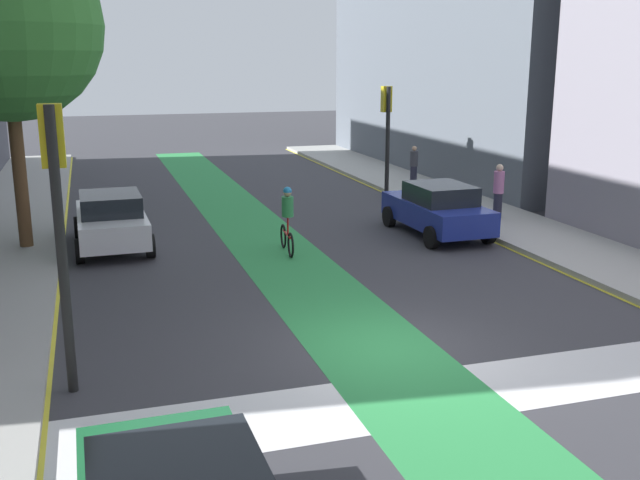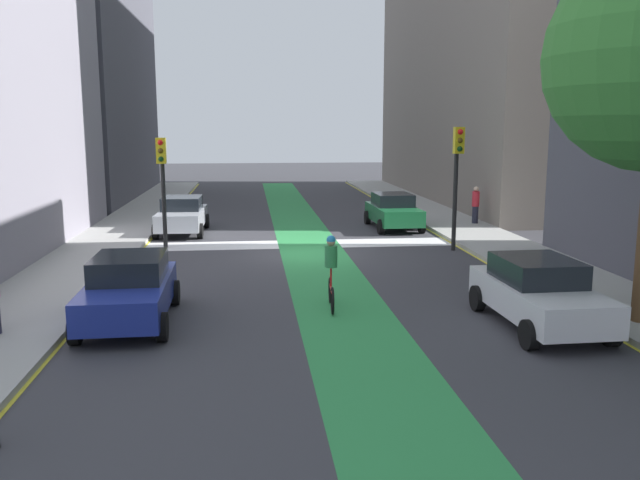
% 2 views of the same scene
% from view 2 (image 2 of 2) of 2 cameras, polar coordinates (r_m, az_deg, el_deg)
% --- Properties ---
extents(ground_plane, '(120.00, 120.00, 0.00)m').
position_cam_2_polar(ground_plane, '(23.62, -1.37, -1.22)').
color(ground_plane, '#38383D').
extents(bike_lane_paint, '(2.40, 60.00, 0.01)m').
position_cam_2_polar(bike_lane_paint, '(23.65, -0.56, -1.20)').
color(bike_lane_paint, '#2D8C47').
rests_on(bike_lane_paint, ground_plane).
extents(crosswalk_band, '(12.00, 1.80, 0.01)m').
position_cam_2_polar(crosswalk_band, '(25.58, -1.75, -0.36)').
color(crosswalk_band, silver).
rests_on(crosswalk_band, ground_plane).
extents(sidewalk_left, '(3.00, 60.00, 0.15)m').
position_cam_2_polar(sidewalk_left, '(25.35, 15.77, -0.66)').
color(sidewalk_left, '#9E9E99').
rests_on(sidewalk_left, ground_plane).
extents(curb_stripe_left, '(0.16, 60.00, 0.01)m').
position_cam_2_polar(curb_stripe_left, '(24.85, 12.55, -0.89)').
color(curb_stripe_left, yellow).
rests_on(curb_stripe_left, ground_plane).
extents(sidewalk_right, '(3.00, 60.00, 0.15)m').
position_cam_2_polar(sidewalk_right, '(24.17, -19.38, -1.35)').
color(sidewalk_right, '#9E9E99').
rests_on(sidewalk_right, ground_plane).
extents(curb_stripe_right, '(0.16, 60.00, 0.01)m').
position_cam_2_polar(curb_stripe_right, '(23.89, -15.87, -1.47)').
color(curb_stripe_right, yellow).
rests_on(curb_stripe_right, ground_plane).
extents(buildings_left_row, '(8.97, 59.44, 22.71)m').
position_cam_2_polar(buildings_left_row, '(28.91, 25.74, 17.75)').
color(buildings_left_row, slate).
rests_on(buildings_left_row, ground_plane).
extents(traffic_signal_near_right, '(0.35, 0.52, 4.15)m').
position_cam_2_polar(traffic_signal_near_right, '(25.10, -13.62, 5.86)').
color(traffic_signal_near_right, black).
rests_on(traffic_signal_near_right, ground_plane).
extents(traffic_signal_near_left, '(0.35, 0.52, 4.54)m').
position_cam_2_polar(traffic_signal_near_left, '(24.33, 11.89, 6.42)').
color(traffic_signal_near_left, black).
rests_on(traffic_signal_near_left, ground_plane).
extents(car_blue_right_far, '(2.08, 4.23, 1.57)m').
position_cam_2_polar(car_blue_right_far, '(15.93, -16.33, -4.14)').
color(car_blue_right_far, navy).
rests_on(car_blue_right_far, ground_plane).
extents(car_silver_right_near, '(2.11, 4.25, 1.57)m').
position_cam_2_polar(car_silver_right_near, '(28.73, -11.96, 2.17)').
color(car_silver_right_near, '#B2B7BF').
rests_on(car_silver_right_near, ground_plane).
extents(car_white_left_far, '(2.08, 4.23, 1.57)m').
position_cam_2_polar(car_white_left_far, '(15.81, 18.56, -4.36)').
color(car_white_left_far, silver).
rests_on(car_white_left_far, ground_plane).
extents(car_green_left_near, '(2.08, 4.23, 1.57)m').
position_cam_2_polar(car_green_left_near, '(29.62, 6.42, 2.55)').
color(car_green_left_near, '#196033').
rests_on(car_green_left_near, ground_plane).
extents(cyclist_in_lane, '(0.32, 1.73, 1.86)m').
position_cam_2_polar(cyclist_in_lane, '(16.48, 0.98, -2.67)').
color(cyclist_in_lane, black).
rests_on(cyclist_in_lane, ground_plane).
extents(pedestrian_sidewalk_left_a, '(0.34, 0.34, 1.70)m').
position_cam_2_polar(pedestrian_sidewalk_left_a, '(30.85, 13.43, 3.04)').
color(pedestrian_sidewalk_left_a, '#262638').
rests_on(pedestrian_sidewalk_left_a, sidewalk_left).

